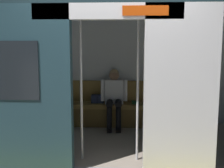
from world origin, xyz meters
TOP-DOWN VIEW (x-y plane):
  - train_car at (0.06, -1.17)m, footprint 6.40×2.68m
  - bench_seat at (0.00, -2.17)m, footprint 2.89×0.44m
  - person_seated at (0.01, -2.12)m, footprint 0.55×0.68m
  - handbag at (0.36, -2.24)m, footprint 0.26×0.15m
  - book at (-0.44, -2.25)m, footprint 0.15×0.22m
  - grab_pole_door at (0.41, -0.40)m, footprint 0.04×0.04m
  - grab_pole_far at (-0.41, -0.40)m, footprint 0.04×0.04m

SIDE VIEW (x-z plane):
  - bench_seat at x=0.00m, z-range 0.13..0.60m
  - book at x=-0.44m, z-range 0.48..0.50m
  - handbag at x=0.36m, z-range 0.48..0.65m
  - person_seated at x=0.01m, z-range 0.09..1.29m
  - grab_pole_door at x=0.41m, z-range 0.00..2.20m
  - grab_pole_far at x=-0.41m, z-range 0.00..2.20m
  - train_car at x=0.06m, z-range 0.37..2.70m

